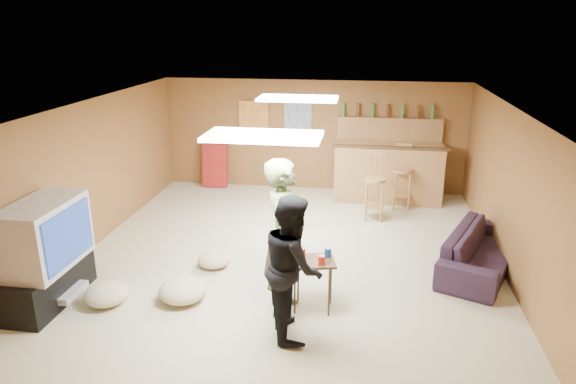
# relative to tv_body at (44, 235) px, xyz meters

# --- Properties ---
(ground) EXTENTS (7.00, 7.00, 0.00)m
(ground) POSITION_rel_tv_body_xyz_m (2.65, 1.50, -0.90)
(ground) COLOR #B4AD8A
(ground) RESTS_ON ground
(ceiling) EXTENTS (6.00, 7.00, 0.02)m
(ceiling) POSITION_rel_tv_body_xyz_m (2.65, 1.50, 1.30)
(ceiling) COLOR silver
(ceiling) RESTS_ON ground
(wall_back) EXTENTS (6.00, 0.02, 2.20)m
(wall_back) POSITION_rel_tv_body_xyz_m (2.65, 5.00, 0.20)
(wall_back) COLOR brown
(wall_back) RESTS_ON ground
(wall_front) EXTENTS (6.00, 0.02, 2.20)m
(wall_front) POSITION_rel_tv_body_xyz_m (2.65, -2.00, 0.20)
(wall_front) COLOR brown
(wall_front) RESTS_ON ground
(wall_left) EXTENTS (0.02, 7.00, 2.20)m
(wall_left) POSITION_rel_tv_body_xyz_m (-0.35, 1.50, 0.20)
(wall_left) COLOR brown
(wall_left) RESTS_ON ground
(wall_right) EXTENTS (0.02, 7.00, 2.20)m
(wall_right) POSITION_rel_tv_body_xyz_m (5.65, 1.50, 0.20)
(wall_right) COLOR brown
(wall_right) RESTS_ON ground
(tv_stand) EXTENTS (0.55, 1.30, 0.50)m
(tv_stand) POSITION_rel_tv_body_xyz_m (-0.07, 0.00, -0.65)
(tv_stand) COLOR black
(tv_stand) RESTS_ON ground
(dvd_box) EXTENTS (0.35, 0.50, 0.08)m
(dvd_box) POSITION_rel_tv_body_xyz_m (0.15, 0.00, -0.75)
(dvd_box) COLOR #B2B2B7
(dvd_box) RESTS_ON tv_stand
(tv_body) EXTENTS (0.60, 1.10, 0.80)m
(tv_body) POSITION_rel_tv_body_xyz_m (0.00, 0.00, 0.00)
(tv_body) COLOR #B2B2B7
(tv_body) RESTS_ON tv_stand
(tv_screen) EXTENTS (0.02, 0.95, 0.65)m
(tv_screen) POSITION_rel_tv_body_xyz_m (0.31, 0.00, 0.00)
(tv_screen) COLOR navy
(tv_screen) RESTS_ON tv_body
(bar_counter) EXTENTS (2.00, 0.60, 1.10)m
(bar_counter) POSITION_rel_tv_body_xyz_m (4.15, 4.45, -0.35)
(bar_counter) COLOR olive
(bar_counter) RESTS_ON ground
(bar_lip) EXTENTS (2.10, 0.12, 0.05)m
(bar_lip) POSITION_rel_tv_body_xyz_m (4.15, 4.20, 0.20)
(bar_lip) COLOR #392512
(bar_lip) RESTS_ON bar_counter
(bar_shelf) EXTENTS (2.00, 0.18, 0.05)m
(bar_shelf) POSITION_rel_tv_body_xyz_m (4.15, 4.90, 0.60)
(bar_shelf) COLOR olive
(bar_shelf) RESTS_ON bar_backing
(bar_backing) EXTENTS (2.00, 0.14, 0.60)m
(bar_backing) POSITION_rel_tv_body_xyz_m (4.15, 4.92, 0.30)
(bar_backing) COLOR olive
(bar_backing) RESTS_ON bar_counter
(poster_left) EXTENTS (0.60, 0.03, 0.85)m
(poster_left) POSITION_rel_tv_body_xyz_m (1.45, 4.96, 0.45)
(poster_left) COLOR #BF3F26
(poster_left) RESTS_ON wall_back
(poster_right) EXTENTS (0.55, 0.03, 0.80)m
(poster_right) POSITION_rel_tv_body_xyz_m (2.35, 4.96, 0.45)
(poster_right) COLOR #334C99
(poster_right) RESTS_ON wall_back
(folding_chair_stack) EXTENTS (0.50, 0.26, 0.91)m
(folding_chair_stack) POSITION_rel_tv_body_xyz_m (0.65, 4.80, -0.45)
(folding_chair_stack) COLOR maroon
(folding_chair_stack) RESTS_ON ground
(ceiling_panel_front) EXTENTS (1.20, 0.60, 0.04)m
(ceiling_panel_front) POSITION_rel_tv_body_xyz_m (2.65, 0.00, 1.27)
(ceiling_panel_front) COLOR white
(ceiling_panel_front) RESTS_ON ceiling
(ceiling_panel_back) EXTENTS (1.20, 0.60, 0.04)m
(ceiling_panel_back) POSITION_rel_tv_body_xyz_m (2.65, 2.70, 1.27)
(ceiling_panel_back) COLOR white
(ceiling_panel_back) RESTS_ON ceiling
(person_olive) EXTENTS (0.47, 0.70, 1.87)m
(person_olive) POSITION_rel_tv_body_xyz_m (2.83, 0.26, 0.04)
(person_olive) COLOR #4C5A34
(person_olive) RESTS_ON ground
(person_black) EXTENTS (0.80, 0.92, 1.60)m
(person_black) POSITION_rel_tv_body_xyz_m (2.99, -0.18, -0.10)
(person_black) COLOR black
(person_black) RESTS_ON ground
(sofa) EXTENTS (1.46, 2.08, 0.57)m
(sofa) POSITION_rel_tv_body_xyz_m (5.35, 1.70, -0.62)
(sofa) COLOR black
(sofa) RESTS_ON ground
(tray_table) EXTENTS (0.57, 0.49, 0.64)m
(tray_table) POSITION_rel_tv_body_xyz_m (3.16, 0.34, -0.58)
(tray_table) COLOR #392512
(tray_table) RESTS_ON ground
(cup_red_near) EXTENTS (0.09, 0.09, 0.12)m
(cup_red_near) POSITION_rel_tv_body_xyz_m (3.02, 0.39, -0.20)
(cup_red_near) COLOR red
(cup_red_near) RESTS_ON tray_table
(cup_red_far) EXTENTS (0.11, 0.11, 0.11)m
(cup_red_far) POSITION_rel_tv_body_xyz_m (3.26, 0.24, -0.21)
(cup_red_far) COLOR red
(cup_red_far) RESTS_ON tray_table
(cup_blue) EXTENTS (0.10, 0.10, 0.11)m
(cup_blue) POSITION_rel_tv_body_xyz_m (3.32, 0.45, -0.21)
(cup_blue) COLOR navy
(cup_blue) RESTS_ON tray_table
(bar_stool_left) EXTENTS (0.45, 0.45, 1.11)m
(bar_stool_left) POSITION_rel_tv_body_xyz_m (3.89, 3.40, -0.35)
(bar_stool_left) COLOR olive
(bar_stool_left) RESTS_ON ground
(bar_stool_right) EXTENTS (0.36, 0.36, 1.09)m
(bar_stool_right) POSITION_rel_tv_body_xyz_m (4.40, 4.06, -0.36)
(bar_stool_right) COLOR olive
(bar_stool_right) RESTS_ON ground
(cushion_near_tv) EXTENTS (0.79, 0.79, 0.27)m
(cushion_near_tv) POSITION_rel_tv_body_xyz_m (1.55, 0.28, -0.77)
(cushion_near_tv) COLOR tan
(cushion_near_tv) RESTS_ON ground
(cushion_mid) EXTENTS (0.49, 0.49, 0.20)m
(cushion_mid) POSITION_rel_tv_body_xyz_m (1.67, 1.23, -0.80)
(cushion_mid) COLOR tan
(cushion_mid) RESTS_ON ground
(cushion_far) EXTENTS (0.69, 0.69, 0.24)m
(cushion_far) POSITION_rel_tv_body_xyz_m (0.65, 0.07, -0.78)
(cushion_far) COLOR tan
(cushion_far) RESTS_ON ground
(bottle_row) EXTENTS (1.76, 0.08, 0.26)m
(bottle_row) POSITION_rel_tv_body_xyz_m (4.09, 4.88, 0.75)
(bottle_row) COLOR #3F7233
(bottle_row) RESTS_ON bar_shelf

